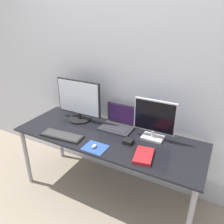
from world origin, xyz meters
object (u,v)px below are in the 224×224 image
object	(u,v)px
power_brick	(128,141)
book	(144,156)
keyboard	(62,135)
monitor_left	(79,101)
mouse	(94,146)
monitor_right	(154,119)
laptop	(118,122)

from	to	relation	value
power_brick	book	bearing A→B (deg)	-34.13
power_brick	keyboard	bearing A→B (deg)	-162.68
monitor_left	mouse	bearing A→B (deg)	-41.99
monitor_right	power_brick	distance (m)	0.31
monitor_right	power_brick	world-z (taller)	monitor_right
monitor_left	keyboard	distance (m)	0.44
monitor_left	power_brick	bearing A→B (deg)	-15.38
laptop	mouse	xyz separation A→B (m)	(-0.01, -0.45, -0.04)
monitor_right	keyboard	size ratio (longest dim) A/B	0.90
monitor_right	mouse	xyz separation A→B (m)	(-0.41, -0.40, -0.18)
laptop	keyboard	distance (m)	0.59
monitor_right	book	xyz separation A→B (m)	(0.03, -0.32, -0.19)
keyboard	power_brick	size ratio (longest dim) A/B	5.03
monitor_left	power_brick	world-z (taller)	monitor_left
monitor_left	laptop	size ratio (longest dim) A/B	1.61
mouse	book	bearing A→B (deg)	10.20
laptop	keyboard	world-z (taller)	laptop
laptop	mouse	distance (m)	0.45
monitor_left	laptop	distance (m)	0.49
monitor_left	power_brick	distance (m)	0.73
mouse	book	distance (m)	0.44
monitor_left	book	world-z (taller)	monitor_left
laptop	keyboard	xyz separation A→B (m)	(-0.40, -0.43, -0.05)
keyboard	power_brick	xyz separation A→B (m)	(0.62, 0.19, 0.01)
monitor_left	laptop	xyz separation A→B (m)	(0.46, 0.05, -0.16)
monitor_left	keyboard	size ratio (longest dim) A/B	1.21
laptop	keyboard	bearing A→B (deg)	-133.37
monitor_right	laptop	distance (m)	0.42
mouse	power_brick	xyz separation A→B (m)	(0.23, 0.22, -0.00)
laptop	power_brick	xyz separation A→B (m)	(0.22, -0.23, -0.04)
monitor_left	book	xyz separation A→B (m)	(0.88, -0.32, -0.21)
keyboard	mouse	xyz separation A→B (m)	(0.39, -0.02, 0.01)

